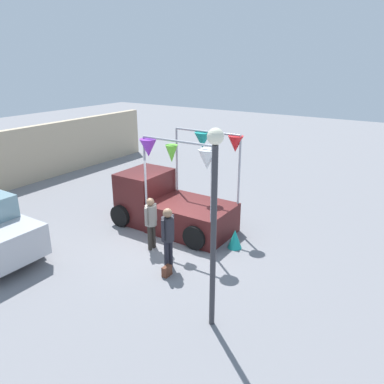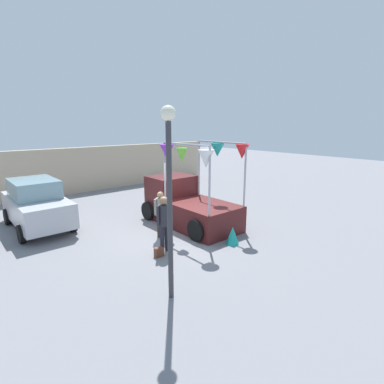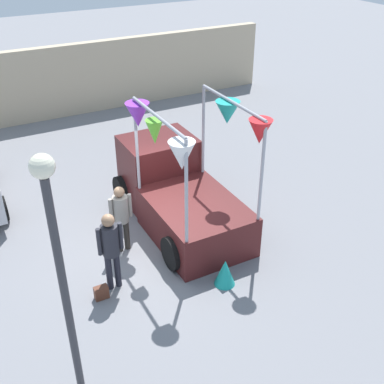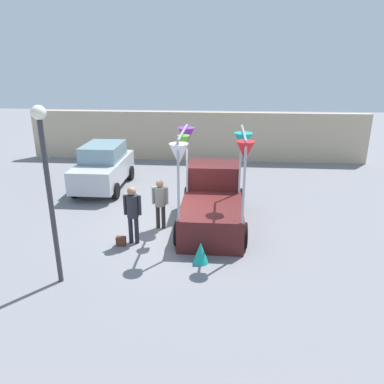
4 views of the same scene
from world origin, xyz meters
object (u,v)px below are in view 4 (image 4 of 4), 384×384
at_px(handbag, 121,241).
at_px(person_vendor, 160,200).
at_px(vendor_truck, 212,198).
at_px(street_lamp, 47,174).
at_px(person_customer, 133,209).
at_px(folded_kite_bundle_teal, 201,253).
at_px(parked_car, 104,166).

bearing_deg(handbag, person_vendor, 52.91).
xyz_separation_m(vendor_truck, person_vendor, (-1.65, -0.61, 0.11)).
bearing_deg(vendor_truck, handbag, -144.06).
distance_m(person_vendor, street_lamp, 4.23).
bearing_deg(handbag, street_lamp, -117.09).
bearing_deg(person_vendor, street_lamp, -121.33).
relative_size(vendor_truck, person_vendor, 2.50).
bearing_deg(person_customer, street_lamp, -122.03).
distance_m(handbag, street_lamp, 3.45).
distance_m(person_customer, folded_kite_bundle_teal, 2.42).
relative_size(parked_car, person_customer, 2.25).
distance_m(person_vendor, folded_kite_bundle_teal, 2.63).
xyz_separation_m(parked_car, person_vendor, (3.05, -3.86, 0.05)).
height_order(vendor_truck, folded_kite_bundle_teal, vendor_truck).
height_order(person_customer, person_vendor, person_customer).
height_order(parked_car, person_customer, parked_car).
xyz_separation_m(parked_car, folded_kite_bundle_teal, (4.48, -5.97, -0.64)).
relative_size(parked_car, handbag, 14.29).
distance_m(parked_car, folded_kite_bundle_teal, 7.49).
bearing_deg(vendor_truck, street_lamp, -133.18).
distance_m(parked_car, person_vendor, 4.92).
relative_size(parked_car, folded_kite_bundle_teal, 6.67).
distance_m(street_lamp, folded_kite_bundle_teal, 4.38).
distance_m(person_customer, street_lamp, 3.07).
bearing_deg(parked_car, handbag, -68.14).
xyz_separation_m(vendor_truck, street_lamp, (-3.64, -3.88, 1.89)).
bearing_deg(street_lamp, person_customer, 57.97).
height_order(person_customer, street_lamp, street_lamp).
bearing_deg(parked_car, folded_kite_bundle_teal, -53.09).
height_order(parked_car, person_vendor, parked_car).
xyz_separation_m(person_customer, folded_kite_bundle_teal, (2.06, -1.00, -0.78)).
bearing_deg(folded_kite_bundle_teal, handbag, 161.58).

